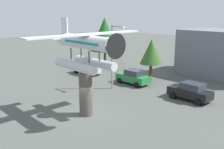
# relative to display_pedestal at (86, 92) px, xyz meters

# --- Properties ---
(ground_plane) EXTENTS (140.00, 140.00, 0.00)m
(ground_plane) POSITION_rel_display_pedestal_xyz_m (0.00, 0.00, -1.99)
(ground_plane) COLOR #4C514C
(display_pedestal) EXTENTS (1.10, 1.10, 3.97)m
(display_pedestal) POSITION_rel_display_pedestal_xyz_m (0.00, 0.00, 0.00)
(display_pedestal) COLOR #4C4742
(display_pedestal) RESTS_ON ground
(floatplane_monument) EXTENTS (6.94, 10.42, 4.00)m
(floatplane_monument) POSITION_rel_display_pedestal_xyz_m (0.13, -0.00, 3.66)
(floatplane_monument) COLOR silver
(floatplane_monument) RESTS_ON display_pedestal
(car_near_silver) EXTENTS (4.20, 2.02, 1.76)m
(car_near_silver) POSITION_rel_display_pedestal_xyz_m (-11.49, 9.28, -1.11)
(car_near_silver) COLOR silver
(car_near_silver) RESTS_ON ground
(car_mid_green) EXTENTS (4.20, 2.02, 1.76)m
(car_mid_green) POSITION_rel_display_pedestal_xyz_m (-3.68, 10.02, -1.11)
(car_mid_green) COLOR #237A38
(car_mid_green) RESTS_ON ground
(car_far_black) EXTENTS (4.20, 2.02, 1.76)m
(car_far_black) POSITION_rel_display_pedestal_xyz_m (4.04, 9.70, -1.11)
(car_far_black) COLOR black
(car_far_black) RESTS_ON ground
(streetlight_primary) EXTENTS (1.84, 0.28, 7.02)m
(streetlight_primary) POSITION_rel_display_pedestal_xyz_m (-3.86, 6.93, 2.14)
(streetlight_primary) COLOR gray
(streetlight_primary) RESTS_ON ground
(tree_west) EXTENTS (4.56, 4.56, 7.57)m
(tree_west) POSITION_rel_display_pedestal_xyz_m (-13.71, 14.63, 3.04)
(tree_west) COLOR brown
(tree_west) RESTS_ON ground
(tree_east) EXTENTS (2.74, 2.74, 5.18)m
(tree_east) POSITION_rel_display_pedestal_xyz_m (-3.28, 12.82, 1.64)
(tree_east) COLOR brown
(tree_east) RESTS_ON ground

